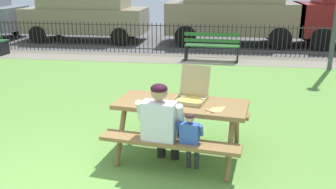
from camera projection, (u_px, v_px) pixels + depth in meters
ground at (120, 129)px, 6.27m from camera, size 28.00×12.43×0.02m
cobblestone_walkway at (166, 58)px, 11.47m from camera, size 28.00×1.40×0.01m
street_asphalt at (180, 37)px, 15.31m from camera, size 28.00×6.74×0.01m
picnic_table_foreground at (181, 114)px, 5.21m from camera, size 1.99×1.71×0.79m
pizza_box_open at (192, 94)px, 5.22m from camera, size 0.51×0.57×0.46m
pizza_slice_on_table at (215, 109)px, 4.87m from camera, size 0.28×0.29×0.02m
adult_at_table at (161, 122)px, 4.77m from camera, size 0.63×0.63×1.19m
child_at_table at (190, 137)px, 4.68m from camera, size 0.34×0.34×0.85m
iron_fence_streetside at (169, 38)px, 11.98m from camera, size 23.98×0.03×0.98m
park_bench_center at (212, 47)px, 11.03m from camera, size 1.62×0.55×0.85m
parked_car_left at (86, 12)px, 14.26m from camera, size 4.62×1.98×2.08m
parked_car_center at (233, 8)px, 13.48m from camera, size 4.70×2.07×2.46m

